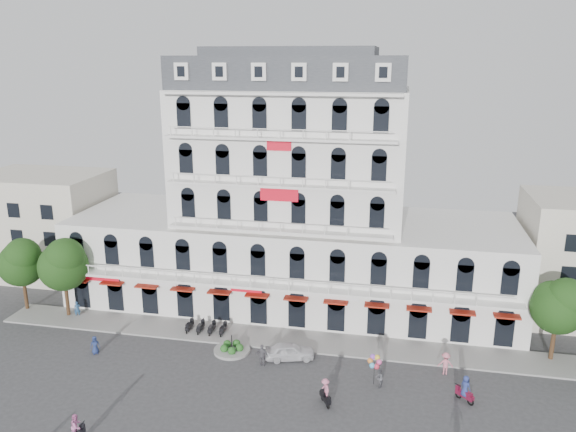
# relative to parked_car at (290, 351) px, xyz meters

# --- Properties ---
(ground) EXTENTS (120.00, 120.00, 0.00)m
(ground) POSITION_rel_parked_car_xyz_m (-2.20, -5.81, -0.72)
(ground) COLOR #38383A
(ground) RESTS_ON ground
(sidewalk) EXTENTS (53.00, 4.00, 0.16)m
(sidewalk) POSITION_rel_parked_car_xyz_m (-2.20, 3.19, -0.64)
(sidewalk) COLOR gray
(sidewalk) RESTS_ON ground
(main_building) EXTENTS (45.00, 15.00, 25.80)m
(main_building) POSITION_rel_parked_car_xyz_m (-2.20, 12.18, 9.24)
(main_building) COLOR silver
(main_building) RESTS_ON ground
(flank_building_west) EXTENTS (14.00, 10.00, 12.00)m
(flank_building_west) POSITION_rel_parked_car_xyz_m (-32.20, 14.19, 5.28)
(flank_building_west) COLOR beige
(flank_building_west) RESTS_ON ground
(traffic_island) EXTENTS (3.20, 3.20, 1.60)m
(traffic_island) POSITION_rel_parked_car_xyz_m (-5.20, 0.19, -0.46)
(traffic_island) COLOR gray
(traffic_island) RESTS_ON ground
(parked_scooter_row) EXTENTS (4.40, 1.80, 1.10)m
(parked_scooter_row) POSITION_rel_parked_car_xyz_m (-8.55, 2.99, -0.72)
(parked_scooter_row) COLOR black
(parked_scooter_row) RESTS_ON ground
(tree_west_outer) EXTENTS (4.50, 4.48, 7.76)m
(tree_west_outer) POSITION_rel_parked_car_xyz_m (-28.15, 4.17, 4.63)
(tree_west_outer) COLOR #382314
(tree_west_outer) RESTS_ON ground
(tree_west_inner) EXTENTS (4.76, 4.76, 8.25)m
(tree_west_inner) POSITION_rel_parked_car_xyz_m (-23.15, 3.67, 4.97)
(tree_west_inner) COLOR #382314
(tree_west_inner) RESTS_ON ground
(tree_east_inner) EXTENTS (4.40, 4.37, 7.57)m
(tree_east_inner) POSITION_rel_parked_car_xyz_m (21.85, 4.17, 4.50)
(tree_east_inner) COLOR #382314
(tree_east_inner) RESTS_ON ground
(parked_car) EXTENTS (4.52, 2.81, 1.44)m
(parked_car) POSITION_rel_parked_car_xyz_m (0.00, 0.00, 0.00)
(parked_car) COLOR silver
(parked_car) RESTS_ON ground
(rider_southwest) EXTENTS (0.70, 1.70, 2.24)m
(rider_southwest) POSITION_rel_parked_car_xyz_m (-11.67, -13.56, 0.44)
(rider_southwest) COLOR black
(rider_southwest) RESTS_ON ground
(rider_east) EXTENTS (1.32, 1.29, 2.15)m
(rider_east) POSITION_rel_parked_car_xyz_m (14.03, -3.47, 0.35)
(rider_east) COLOR maroon
(rider_east) RESTS_ON ground
(rider_center) EXTENTS (1.05, 1.55, 2.12)m
(rider_center) POSITION_rel_parked_car_xyz_m (3.86, -5.90, 0.40)
(rider_center) COLOR black
(rider_center) RESTS_ON ground
(pedestrian_left) EXTENTS (0.94, 0.86, 1.62)m
(pedestrian_left) POSITION_rel_parked_car_xyz_m (-16.74, -2.48, 0.09)
(pedestrian_left) COLOR navy
(pedestrian_left) RESTS_ON ground
(pedestrian_mid) EXTENTS (1.19, 0.68, 1.90)m
(pedestrian_mid) POSITION_rel_parked_car_xyz_m (-2.02, -1.53, 0.23)
(pedestrian_mid) COLOR slate
(pedestrian_mid) RESTS_ON ground
(pedestrian_right) EXTENTS (1.27, 0.77, 1.90)m
(pedestrian_right) POSITION_rel_parked_car_xyz_m (12.85, 0.16, 0.23)
(pedestrian_right) COLOR #CF6D80
(pedestrian_right) RESTS_ON ground
(pedestrian_far) EXTENTS (0.72, 0.67, 1.66)m
(pedestrian_far) POSITION_rel_parked_car_xyz_m (-22.20, 3.69, 0.11)
(pedestrian_far) COLOR navy
(pedestrian_far) RESTS_ON ground
(balloon_vendor) EXTENTS (1.36, 1.28, 2.45)m
(balloon_vendor) POSITION_rel_parked_car_xyz_m (7.50, -2.68, 0.56)
(balloon_vendor) COLOR #5A5B62
(balloon_vendor) RESTS_ON ground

